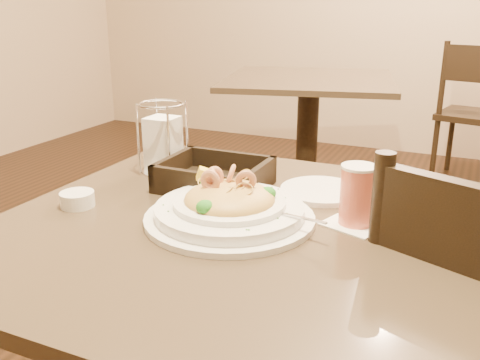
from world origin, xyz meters
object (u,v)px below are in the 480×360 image
at_px(side_plate, 321,191).
at_px(butter_ramekin, 77,199).
at_px(main_table, 236,330).
at_px(bread_basket, 214,179).
at_px(dining_chair_far, 474,110).
at_px(drink_glass, 357,196).
at_px(napkin_caddy, 163,143).
at_px(background_table, 308,121).
at_px(pasta_bowl, 229,207).

height_order(side_plate, butter_ramekin, butter_ramekin).
distance_m(main_table, bread_basket, 0.34).
relative_size(main_table, dining_chair_far, 0.97).
bearing_deg(butter_ramekin, main_table, 10.19).
height_order(drink_glass, bread_basket, drink_glass).
xyz_separation_m(dining_chair_far, butter_ramekin, (-0.70, -2.92, 0.28)).
bearing_deg(dining_chair_far, butter_ramekin, 88.56).
xyz_separation_m(dining_chair_far, drink_glass, (-0.15, -2.78, 0.33)).
bearing_deg(napkin_caddy, background_table, 95.90).
bearing_deg(main_table, background_table, 103.50).
xyz_separation_m(background_table, side_plate, (0.58, -1.76, 0.25)).
distance_m(main_table, pasta_bowl, 0.27).
relative_size(dining_chair_far, drink_glass, 7.06).
height_order(drink_glass, side_plate, drink_glass).
distance_m(dining_chair_far, bread_basket, 2.76).
bearing_deg(pasta_bowl, dining_chair_far, 82.50).
bearing_deg(butter_ramekin, side_plate, 33.06).
relative_size(dining_chair_far, bread_basket, 4.03).
distance_m(background_table, napkin_caddy, 1.81).
bearing_deg(side_plate, dining_chair_far, 84.40).
distance_m(dining_chair_far, side_plate, 2.66).
relative_size(main_table, bread_basket, 3.90).
xyz_separation_m(napkin_caddy, side_plate, (0.40, 0.01, -0.07)).
relative_size(main_table, side_plate, 4.96).
bearing_deg(pasta_bowl, bread_basket, 125.52).
height_order(background_table, napkin_caddy, napkin_caddy).
bearing_deg(bread_basket, drink_glass, -12.19).
height_order(drink_glass, napkin_caddy, napkin_caddy).
bearing_deg(pasta_bowl, butter_ramekin, -169.32).
bearing_deg(background_table, dining_chair_far, 46.12).
height_order(bread_basket, napkin_caddy, napkin_caddy).
distance_m(main_table, dining_chair_far, 2.89).
xyz_separation_m(background_table, dining_chair_far, (0.84, 0.87, -0.03)).
bearing_deg(drink_glass, butter_ramekin, -164.96).
height_order(main_table, napkin_caddy, napkin_caddy).
bearing_deg(bread_basket, background_table, 100.82).
bearing_deg(drink_glass, napkin_caddy, 166.17).
bearing_deg(napkin_caddy, pasta_bowl, -37.03).
bearing_deg(drink_glass, bread_basket, 167.81).
xyz_separation_m(main_table, napkin_caddy, (-0.29, 0.21, 0.32)).
bearing_deg(dining_chair_far, drink_glass, 98.89).
bearing_deg(napkin_caddy, drink_glass, -13.83).
distance_m(napkin_caddy, side_plate, 0.40).
bearing_deg(pasta_bowl, main_table, -1.34).
xyz_separation_m(main_table, butter_ramekin, (-0.33, -0.06, 0.26)).
relative_size(dining_chair_far, butter_ramekin, 13.20).
xyz_separation_m(main_table, background_table, (-0.48, 1.99, 0.00)).
xyz_separation_m(drink_glass, butter_ramekin, (-0.55, -0.15, -0.04)).
relative_size(background_table, pasta_bowl, 2.96).
xyz_separation_m(main_table, drink_glass, (0.21, 0.09, 0.30)).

